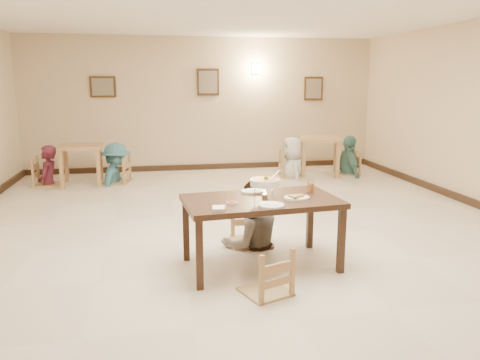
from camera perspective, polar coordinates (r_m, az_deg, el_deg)
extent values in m
plane|color=beige|center=(6.21, 0.80, -6.96)|extent=(10.00, 10.00, 0.00)
plane|color=beige|center=(10.84, -4.44, 9.17)|extent=(10.00, 0.00, 10.00)
cube|color=black|center=(10.97, -4.30, 1.63)|extent=(8.00, 0.06, 0.12)
cube|color=#382412|center=(10.77, -16.38, 10.85)|extent=(0.55, 0.03, 0.45)
cube|color=gray|center=(10.75, -16.39, 10.84)|extent=(0.45, 0.01, 0.37)
cube|color=#382412|center=(10.80, -3.92, 11.82)|extent=(0.50, 0.03, 0.60)
cube|color=gray|center=(10.78, -3.91, 11.82)|extent=(0.41, 0.01, 0.49)
cube|color=#382412|center=(11.36, 8.95, 10.95)|extent=(0.45, 0.03, 0.55)
cube|color=gray|center=(11.35, 8.98, 10.95)|extent=(0.37, 0.01, 0.45)
cube|color=#FFD88C|center=(10.98, 1.93, 13.41)|extent=(0.16, 0.05, 0.22)
cube|color=#382217|center=(5.06, 2.61, -2.61)|extent=(1.72, 1.07, 0.06)
cube|color=#382217|center=(4.62, -4.97, -9.10)|extent=(0.07, 0.07, 0.71)
cube|color=#382217|center=(5.10, 12.24, -7.26)|extent=(0.07, 0.07, 0.71)
cube|color=#382217|center=(5.37, -6.61, -6.10)|extent=(0.07, 0.07, 0.71)
cube|color=#382217|center=(5.79, 8.52, -4.81)|extent=(0.07, 0.07, 0.71)
cube|color=tan|center=(5.87, 1.38, -3.32)|extent=(0.48, 0.48, 0.05)
cube|color=tan|center=(4.51, 3.16, -8.80)|extent=(0.42, 0.42, 0.05)
imported|color=gray|center=(5.71, 1.51, -0.15)|extent=(0.87, 0.71, 1.63)
torus|color=silver|center=(5.07, 3.05, -0.68)|extent=(0.25, 0.25, 0.01)
cylinder|color=silver|center=(5.09, 3.04, -1.94)|extent=(0.07, 0.07, 0.04)
cone|color=#FFA526|center=(5.08, 3.04, -1.41)|extent=(0.04, 0.04, 0.06)
cylinder|color=white|center=(5.06, 3.05, -0.29)|extent=(0.32, 0.32, 0.07)
cylinder|color=#C1601C|center=(5.05, 3.06, 0.06)|extent=(0.28, 0.28, 0.02)
sphere|color=#2D7223|center=(5.04, 3.20, 0.26)|extent=(0.04, 0.04, 0.04)
cylinder|color=silver|center=(5.14, 4.23, 0.58)|extent=(0.15, 0.09, 0.10)
cylinder|color=silver|center=(5.16, 3.95, -1.23)|extent=(0.01, 0.01, 0.14)
cylinder|color=silver|center=(5.12, 1.84, -1.32)|extent=(0.01, 0.01, 0.14)
cylinder|color=silver|center=(4.98, 3.34, -1.71)|extent=(0.01, 0.01, 0.14)
cylinder|color=white|center=(5.33, 1.63, -1.39)|extent=(0.29, 0.29, 0.02)
ellipsoid|color=white|center=(5.33, 1.63, -1.31)|extent=(0.19, 0.16, 0.06)
cylinder|color=white|center=(4.75, 3.84, -3.09)|extent=(0.26, 0.26, 0.02)
ellipsoid|color=white|center=(4.74, 3.84, -3.02)|extent=(0.17, 0.14, 0.06)
cylinder|color=white|center=(5.06, 6.93, -2.19)|extent=(0.28, 0.28, 0.02)
sphere|color=#2D7223|center=(4.97, 6.72, -2.13)|extent=(0.05, 0.05, 0.05)
cylinder|color=white|center=(4.84, -1.00, -2.79)|extent=(0.11, 0.11, 0.02)
cylinder|color=#9F130F|center=(4.83, -1.00, -2.69)|extent=(0.08, 0.08, 0.01)
cube|color=white|center=(4.60, -2.64, -3.49)|extent=(0.14, 0.17, 0.03)
cube|color=silver|center=(4.69, -2.18, -3.27)|extent=(0.05, 0.17, 0.01)
cube|color=silver|center=(4.69, -1.82, -3.25)|extent=(0.05, 0.17, 0.01)
cylinder|color=white|center=(5.35, 8.60, -0.80)|extent=(0.07, 0.07, 0.14)
cylinder|color=orange|center=(5.35, 8.59, -0.95)|extent=(0.06, 0.06, 0.10)
cube|color=tan|center=(9.71, -18.87, 3.91)|extent=(0.83, 0.83, 0.06)
cube|color=tan|center=(9.48, -20.93, 1.14)|extent=(0.07, 0.07, 0.74)
cube|color=tan|center=(9.41, -16.86, 1.34)|extent=(0.07, 0.07, 0.74)
cube|color=tan|center=(10.14, -20.44, 1.83)|extent=(0.07, 0.07, 0.74)
cube|color=tan|center=(10.07, -16.62, 2.02)|extent=(0.07, 0.07, 0.74)
cube|color=tan|center=(10.31, 9.82, 4.99)|extent=(1.05, 1.05, 0.06)
cube|color=tan|center=(10.02, 7.75, 2.46)|extent=(0.07, 0.07, 0.77)
cube|color=tan|center=(10.04, 11.81, 2.33)|extent=(0.07, 0.07, 0.77)
cube|color=tan|center=(10.72, 7.80, 3.07)|extent=(0.07, 0.07, 0.77)
cube|color=tan|center=(10.74, 11.59, 2.95)|extent=(0.07, 0.07, 0.77)
cube|color=tan|center=(9.92, -22.48, 2.18)|extent=(0.50, 0.50, 0.05)
cube|color=tan|center=(9.70, -14.89, 2.30)|extent=(0.47, 0.47, 0.05)
cube|color=tan|center=(10.09, 6.38, 3.17)|extent=(0.50, 0.50, 0.05)
cube|color=tan|center=(10.56, 13.17, 2.98)|extent=(0.44, 0.44, 0.05)
imported|color=#5B1D2F|center=(9.87, -22.62, 3.92)|extent=(0.45, 0.62, 1.59)
imported|color=teal|center=(9.65, -15.00, 4.41)|extent=(0.86, 1.18, 1.64)
imported|color=silver|center=(10.04, 6.42, 5.21)|extent=(0.59, 0.87, 1.71)
imported|color=slate|center=(10.51, 13.28, 5.29)|extent=(0.42, 1.01, 1.72)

